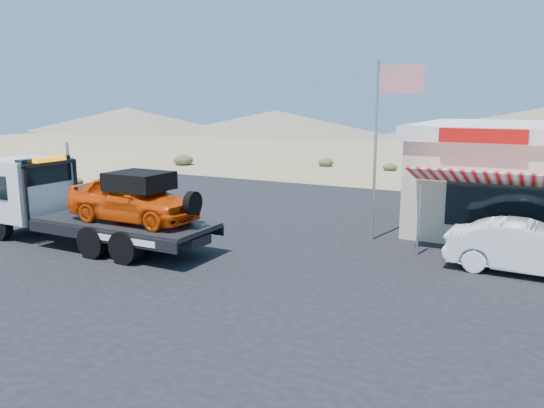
{
  "coord_description": "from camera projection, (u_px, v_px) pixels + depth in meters",
  "views": [
    {
      "loc": [
        9.86,
        -12.88,
        4.71
      ],
      "look_at": [
        2.18,
        1.82,
        1.5
      ],
      "focal_mm": 35.0,
      "sensor_mm": 36.0,
      "label": 1
    }
  ],
  "objects": [
    {
      "name": "desert_scrub",
      "position": [
        116.0,
        174.0,
        32.67
      ],
      "size": [
        23.27,
        31.81,
        0.8
      ],
      "color": "#3D4826",
      "rests_on": "ground"
    },
    {
      "name": "tow_truck",
      "position": [
        87.0,
        200.0,
        17.43
      ],
      "size": [
        8.52,
        2.53,
        2.85
      ],
      "color": "black",
      "rests_on": "asphalt_lot"
    },
    {
      "name": "ground",
      "position": [
        184.0,
        255.0,
        16.59
      ],
      "size": [
        120.0,
        120.0,
        0.0
      ],
      "primitive_type": "plane",
      "color": "olive",
      "rests_on": "ground"
    },
    {
      "name": "asphalt_lot",
      "position": [
        283.0,
        240.0,
        18.29
      ],
      "size": [
        32.0,
        24.0,
        0.02
      ],
      "primitive_type": "cube",
      "color": "black",
      "rests_on": "ground"
    },
    {
      "name": "flagpole",
      "position": [
        383.0,
        131.0,
        17.55
      ],
      "size": [
        1.55,
        0.1,
        6.0
      ],
      "color": "#99999E",
      "rests_on": "asphalt_lot"
    },
    {
      "name": "white_sedan",
      "position": [
        529.0,
        249.0,
        14.58
      ],
      "size": [
        4.38,
        1.61,
        1.43
      ],
      "primitive_type": "imported",
      "rotation": [
        0.0,
        0.0,
        1.55
      ],
      "color": "silver",
      "rests_on": "asphalt_lot"
    },
    {
      "name": "distant_hills",
      "position": [
        381.0,
        124.0,
        68.66
      ],
      "size": [
        126.0,
        48.0,
        4.2
      ],
      "color": "#726B59",
      "rests_on": "ground"
    }
  ]
}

